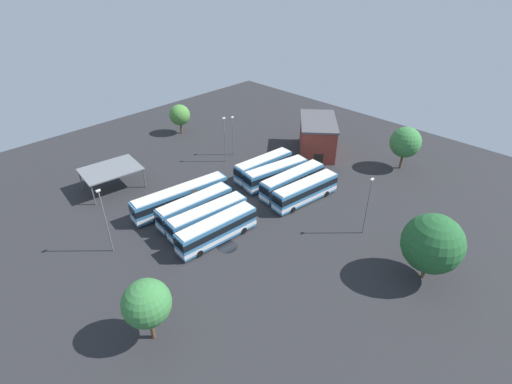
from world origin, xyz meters
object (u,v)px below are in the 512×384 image
Objects in this scene: lamp_post_by_building at (105,219)px; tree_east_edge at (180,115)px; maintenance_shelter at (110,170)px; tree_north_edge at (405,142)px; bus_row1_slot0 at (181,197)px; bus_row0_slot3 at (305,191)px; bus_row1_slot3 at (217,230)px; depot_building at (317,136)px; tree_northwest at (147,303)px; lamp_post_near_entrance at (225,138)px; bus_row1_slot2 at (208,218)px; lamp_post_far_corner at (368,204)px; tree_northeast at (432,244)px; bus_row0_slot0 at (264,166)px; lamp_post_mid_lot at (233,134)px; bus_row0_slot2 at (292,181)px; bus_row0_slot1 at (276,174)px; bus_row1_slot1 at (195,207)px.

lamp_post_by_building reaches higher than tree_east_edge.
maintenance_shelter is 51.38m from tree_north_edge.
bus_row1_slot0 is 1.64× the size of lamp_post_by_building.
bus_row0_slot3 is 1.24× the size of maintenance_shelter.
tree_east_edge is at bearing -93.57° from bus_row0_slot3.
maintenance_shelter reaches higher than bus_row1_slot3.
depot_building reaches higher than tree_east_edge.
lamp_post_near_entrance is at bearing -142.48° from tree_northwest.
tree_northwest is at bearing 33.02° from bus_row1_slot2.
tree_northeast is (2.50, 10.03, 0.44)m from lamp_post_far_corner.
lamp_post_by_building is (11.35, -8.35, 3.37)m from bus_row1_slot3.
bus_row0_slot3 is 1.39× the size of lamp_post_near_entrance.
maintenance_shelter is (20.85, -15.20, 1.64)m from bus_row0_slot0.
lamp_post_near_entrance is (-0.19, -19.38, 2.96)m from bus_row0_slot3.
bus_row0_slot0 is 1.49× the size of lamp_post_mid_lot.
tree_north_edge reaches higher than bus_row1_slot3.
bus_row1_slot2 is (0.49, 7.09, -0.00)m from bus_row1_slot0.
depot_building is at bearing 176.99° from bus_row0_slot0.
tree_north_edge is (-20.28, 9.09, 3.33)m from bus_row0_slot2.
bus_row1_slot3 is 20.92m from lamp_post_far_corner.
bus_row0_slot1 is at bearing 10.10° from depot_building.
tree_northeast is (3.20, 21.12, 3.46)m from bus_row0_slot3.
bus_row1_slot2 is (16.73, 4.97, 0.00)m from bus_row0_slot0.
tree_east_edge is at bearing -125.91° from bus_row1_slot0.
bus_row0_slot3 is 32.30m from maintenance_shelter.
bus_row1_slot1 is at bearing -6.72° from bus_row0_slot1.
bus_row1_slot0 is at bearing 109.39° from maintenance_shelter.
bus_row0_slot3 is (0.90, 3.49, -0.00)m from bus_row0_slot2.
tree_northeast is at bearing 81.27° from lamp_post_mid_lot.
maintenance_shelter is 1.31× the size of tree_northwest.
tree_northeast is at bearing 81.94° from bus_row0_slot0.
bus_row1_slot3 is 1.24× the size of maintenance_shelter.
bus_row1_slot3 is at bearing 45.67° from lamp_post_near_entrance.
depot_building is 1.77× the size of tree_northwest.
bus_row0_slot1 is 0.99× the size of bus_row1_slot1.
bus_row0_slot0 and bus_row0_slot3 have the same top height.
tree_north_edge is (-20.35, 12.62, 3.33)m from bus_row0_slot1.
depot_building reaches higher than maintenance_shelter.
tree_northwest is (11.95, 30.61, 1.58)m from maintenance_shelter.
tree_northeast is at bearing 58.39° from depot_building.
lamp_post_by_building is (12.60, -1.86, 3.37)m from bus_row1_slot1.
lamp_post_near_entrance is 0.99× the size of tree_northeast.
bus_row0_slot2 is 16.92m from bus_row1_slot1.
bus_row1_slot0 is at bearing 54.09° from tree_east_edge.
bus_row0_slot2 is 29.73m from lamp_post_by_building.
bus_row1_slot0 is at bearing -58.87° from lamp_post_far_corner.
tree_north_edge is (-36.31, 14.50, 3.33)m from bus_row1_slot1.
lamp_post_mid_lot is at bearing -162.57° from lamp_post_by_building.
tree_north_edge is at bearing 124.60° from lamp_post_mid_lot.
lamp_post_mid_lot reaches higher than tree_east_edge.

